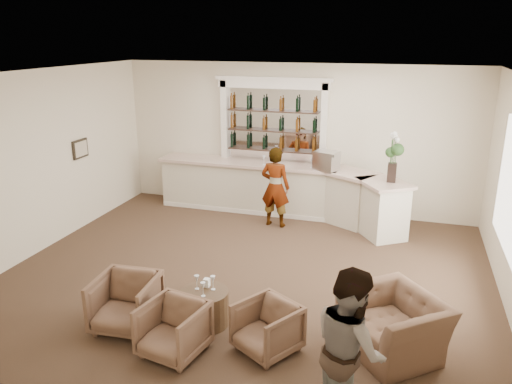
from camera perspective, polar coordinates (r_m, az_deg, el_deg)
ground at (r=8.58m, az=-1.03°, el=-9.33°), size 8.00×8.00×0.00m
room_shell at (r=8.42m, az=1.45°, el=7.03°), size 8.04×7.02×3.32m
bar_counter at (r=11.08m, az=2.98°, el=0.19°), size 5.72×1.80×1.14m
back_bar_alcove at (r=11.21m, az=1.94°, el=8.09°), size 2.64×0.25×3.00m
cocktail_table at (r=7.16m, az=-5.87°, el=-12.98°), size 0.67×0.67×0.50m
sommelier at (r=10.37m, az=2.22°, el=0.57°), size 0.65×0.46×1.70m
guest at (r=5.32m, az=10.67°, el=-17.16°), size 0.99×1.07×1.76m
armchair_left at (r=7.20m, az=-14.65°, el=-12.15°), size 0.87×0.89×0.76m
armchair_center at (r=6.57m, az=-9.44°, el=-15.24°), size 0.87×0.89×0.69m
armchair_right at (r=6.55m, az=1.27°, el=-15.27°), size 0.98×0.98×0.66m
armchair_far at (r=6.74m, az=15.44°, el=-14.39°), size 1.55×1.56×0.77m
espresso_machine at (r=10.60m, az=8.06°, el=3.57°), size 0.57×0.53×0.41m
flower_vase at (r=9.92m, az=15.43°, el=4.21°), size 0.26×0.26×0.98m
wine_glass_bar_left at (r=10.77m, az=6.35°, el=3.32°), size 0.07×0.07×0.21m
wine_glass_bar_right at (r=10.95m, az=0.91°, el=3.67°), size 0.07×0.07×0.21m
wine_glass_tbl_a at (r=7.06m, az=-6.78°, el=-10.21°), size 0.07×0.07×0.21m
wine_glass_tbl_b at (r=7.02m, az=-4.94°, el=-10.31°), size 0.07×0.07×0.21m
wine_glass_tbl_c at (r=6.87m, az=-6.08°, el=-11.01°), size 0.07×0.07×0.21m
napkin_holder at (r=7.13m, az=-5.66°, el=-10.27°), size 0.08×0.08×0.12m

